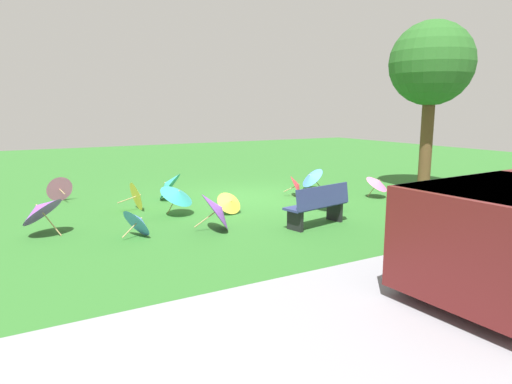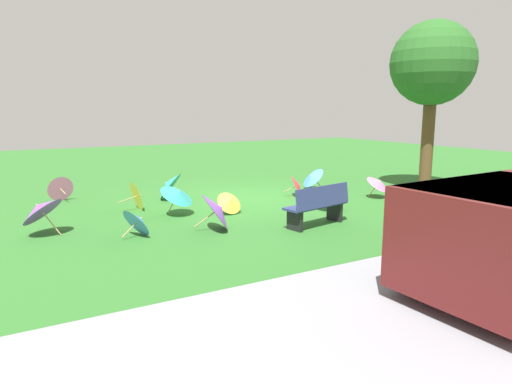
{
  "view_description": "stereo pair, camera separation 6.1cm",
  "coord_description": "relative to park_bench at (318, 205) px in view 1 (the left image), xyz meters",
  "views": [
    {
      "loc": [
        6.13,
        11.14,
        2.52
      ],
      "look_at": [
        0.98,
        2.13,
        0.6
      ],
      "focal_mm": 31.88,
      "sensor_mm": 36.0,
      "label": 1
    },
    {
      "loc": [
        6.08,
        11.17,
        2.52
      ],
      "look_at": [
        0.98,
        2.13,
        0.6
      ],
      "focal_mm": 31.88,
      "sensor_mm": 36.0,
      "label": 2
    }
  ],
  "objects": [
    {
      "name": "parasol_pink_0",
      "position": [
        4.53,
        -5.71,
        -0.11
      ],
      "size": [
        0.75,
        0.68,
        0.72
      ],
      "color": "tan",
      "rests_on": "ground"
    },
    {
      "name": "parasol_yellow_0",
      "position": [
        2.95,
        -3.5,
        -0.1
      ],
      "size": [
        0.69,
        0.74,
        0.74
      ],
      "color": "tan",
      "rests_on": "ground"
    },
    {
      "name": "parasol_blue_2",
      "position": [
        -2.57,
        -3.72,
        -0.05
      ],
      "size": [
        0.78,
        0.86,
        0.73
      ],
      "color": "tan",
      "rests_on": "ground"
    },
    {
      "name": "parasol_blue_1",
      "position": [
        3.59,
        -1.11,
        -0.15
      ],
      "size": [
        0.72,
        0.8,
        0.64
      ],
      "color": "tan",
      "rests_on": "ground"
    },
    {
      "name": "parasol_teal_1",
      "position": [
        1.85,
        -4.45,
        -0.05
      ],
      "size": [
        1.09,
        1.15,
        0.84
      ],
      "color": "tan",
      "rests_on": "ground"
    },
    {
      "name": "parasol_pink_1",
      "position": [
        -3.41,
        -1.69,
        -0.02
      ],
      "size": [
        0.87,
        0.85,
        0.69
      ],
      "color": "tan",
      "rests_on": "ground"
    },
    {
      "name": "parasol_yellow_1",
      "position": [
        1.14,
        -1.98,
        -0.17
      ],
      "size": [
        0.69,
        0.62,
        0.56
      ],
      "color": "tan",
      "rests_on": "ground"
    },
    {
      "name": "shade_tree",
      "position": [
        -5.68,
        -2.0,
        3.32
      ],
      "size": [
        2.51,
        2.51,
        5.1
      ],
      "color": "brown",
      "rests_on": "ground"
    },
    {
      "name": "parasol_purple_1",
      "position": [
        2.01,
        -0.77,
        -0.03
      ],
      "size": [
        0.95,
        1.07,
        0.88
      ],
      "color": "tan",
      "rests_on": "ground"
    },
    {
      "name": "parasol_purple_0",
      "position": [
        -1.18,
        -1.15,
        -0.09
      ],
      "size": [
        0.89,
        0.89,
        0.59
      ],
      "color": "tan",
      "rests_on": "ground"
    },
    {
      "name": "park_bench",
      "position": [
        0.0,
        0.0,
        0.0
      ],
      "size": [
        1.66,
        0.79,
        0.9
      ],
      "color": "navy",
      "rests_on": "ground"
    },
    {
      "name": "parasol_purple_2",
      "position": [
        5.28,
        -2.19,
        0.08
      ],
      "size": [
        1.17,
        1.18,
        0.89
      ],
      "color": "tan",
      "rests_on": "ground"
    },
    {
      "name": "road_strip",
      "position": [
        -0.22,
        4.12,
        -0.46
      ],
      "size": [
        40.0,
        3.89,
        0.01
      ],
      "primitive_type": "cube",
      "color": "gray",
      "rests_on": "ground"
    },
    {
      "name": "ground",
      "position": [
        -0.22,
        -3.51,
        -0.47
      ],
      "size": [
        40.0,
        40.0,
        0.0
      ],
      "primitive_type": "plane",
      "color": "#2D6B28"
    },
    {
      "name": "parasol_red_0",
      "position": [
        -1.57,
        -3.04,
        -0.15
      ],
      "size": [
        0.69,
        0.76,
        0.64
      ],
      "color": "tan",
      "rests_on": "ground"
    },
    {
      "name": "parasol_teal_0",
      "position": [
        2.28,
        -2.46,
        0.06
      ],
      "size": [
        1.11,
        1.11,
        0.81
      ],
      "color": "tan",
      "rests_on": "ground"
    }
  ]
}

